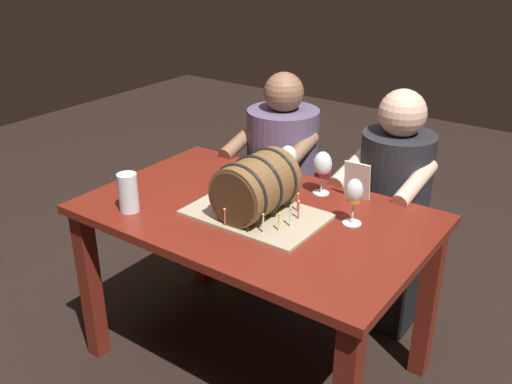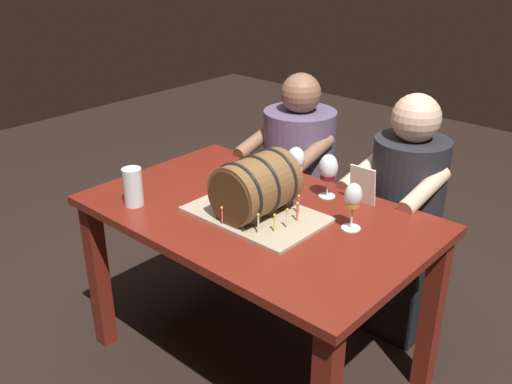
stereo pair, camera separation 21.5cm
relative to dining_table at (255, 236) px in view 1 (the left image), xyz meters
name	(u,v)px [view 1 (the left image)]	position (x,y,z in m)	size (l,w,h in m)	color
ground_plane	(255,360)	(0.00, 0.00, -0.64)	(8.00, 8.00, 0.00)	black
dining_table	(255,236)	(0.00, 0.00, 0.00)	(1.35, 0.85, 0.75)	maroon
barrel_cake	(256,189)	(0.03, -0.03, 0.23)	(0.52, 0.34, 0.25)	tan
wine_glass_white	(288,159)	(-0.04, 0.29, 0.23)	(0.08, 0.08, 0.17)	white
wine_glass_amber	(354,193)	(0.36, 0.12, 0.24)	(0.07, 0.07, 0.18)	white
wine_glass_red	(322,166)	(0.13, 0.29, 0.24)	(0.08, 0.08, 0.19)	white
beer_pint	(128,194)	(-0.40, -0.29, 0.19)	(0.08, 0.08, 0.16)	white
menu_card	(357,181)	(0.27, 0.33, 0.19)	(0.11, 0.01, 0.16)	silver
person_seated_left	(281,186)	(-0.30, 0.66, -0.10)	(0.41, 0.49, 1.14)	#372D40
person_seated_right	(390,220)	(0.30, 0.66, -0.11)	(0.38, 0.47, 1.14)	black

